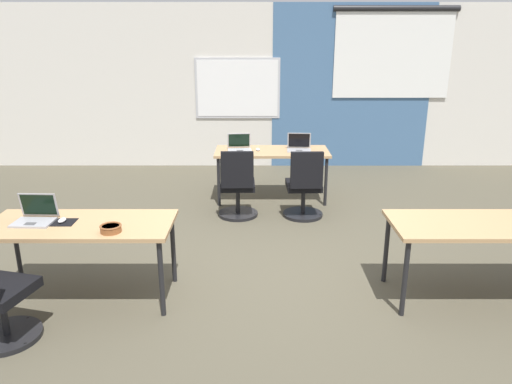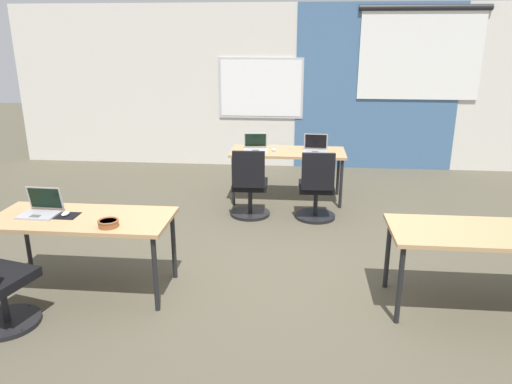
% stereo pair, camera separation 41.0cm
% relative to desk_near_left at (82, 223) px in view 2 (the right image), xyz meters
% --- Properties ---
extents(ground_plane, '(24.00, 24.00, 0.00)m').
position_rel_desk_near_left_xyz_m(ground_plane, '(1.75, 0.60, -0.66)').
color(ground_plane, '#4C4738').
extents(back_wall_assembly, '(10.00, 0.27, 2.80)m').
position_rel_desk_near_left_xyz_m(back_wall_assembly, '(1.80, 4.80, 0.75)').
color(back_wall_assembly, silver).
rests_on(back_wall_assembly, ground).
extents(desk_near_left, '(1.60, 0.70, 0.72)m').
position_rel_desk_near_left_xyz_m(desk_near_left, '(0.00, 0.00, 0.00)').
color(desk_near_left, tan).
rests_on(desk_near_left, ground).
extents(desk_near_right, '(1.60, 0.70, 0.72)m').
position_rel_desk_near_left_xyz_m(desk_near_right, '(3.50, 0.00, 0.00)').
color(desk_near_right, tan).
rests_on(desk_near_right, ground).
extents(desk_far_center, '(1.60, 0.70, 0.72)m').
position_rel_desk_near_left_xyz_m(desk_far_center, '(1.75, 2.80, 0.00)').
color(desk_far_center, tan).
rests_on(desk_far_center, ground).
extents(laptop_near_left_end, '(0.34, 0.29, 0.24)m').
position_rel_desk_near_left_xyz_m(laptop_near_left_end, '(-0.39, 0.03, 0.11)').
color(laptop_near_left_end, '#9E9EA3').
rests_on(laptop_near_left_end, desk_near_left).
extents(mousepad_near_left_end, '(0.22, 0.19, 0.00)m').
position_rel_desk_near_left_xyz_m(mousepad_near_left_end, '(-0.15, 0.01, 0.06)').
color(mousepad_near_left_end, black).
rests_on(mousepad_near_left_end, desk_near_left).
extents(mouse_near_left_end, '(0.07, 0.11, 0.03)m').
position_rel_desk_near_left_xyz_m(mouse_near_left_end, '(-0.15, 0.01, 0.08)').
color(mouse_near_left_end, silver).
rests_on(mouse_near_left_end, mousepad_near_left_end).
extents(laptop_far_left, '(0.36, 0.33, 0.23)m').
position_rel_desk_near_left_xyz_m(laptop_far_left, '(1.29, 2.80, 0.11)').
color(laptop_far_left, '#B7B7BC').
rests_on(laptop_far_left, desk_far_center).
extents(mouse_far_left, '(0.07, 0.11, 0.03)m').
position_rel_desk_near_left_xyz_m(mouse_far_left, '(1.55, 2.78, 0.08)').
color(mouse_far_left, silver).
rests_on(mouse_far_left, desk_far_center).
extents(chair_far_left, '(0.52, 0.55, 0.92)m').
position_rel_desk_near_left_xyz_m(chair_far_left, '(1.29, 2.04, -0.28)').
color(chair_far_left, black).
rests_on(chair_far_left, ground).
extents(laptop_far_right, '(0.35, 0.29, 0.24)m').
position_rel_desk_near_left_xyz_m(laptop_far_right, '(2.13, 2.80, 0.11)').
color(laptop_far_right, '#9E9EA3').
rests_on(laptop_far_right, desk_far_center).
extents(chair_far_right, '(0.52, 0.55, 0.92)m').
position_rel_desk_near_left_xyz_m(chair_far_right, '(2.14, 2.02, -0.28)').
color(chair_far_right, black).
rests_on(chair_far_right, ground).
extents(snack_bowl, '(0.18, 0.18, 0.06)m').
position_rel_desk_near_left_xyz_m(snack_bowl, '(0.33, -0.20, 0.10)').
color(snack_bowl, brown).
rests_on(snack_bowl, desk_near_left).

